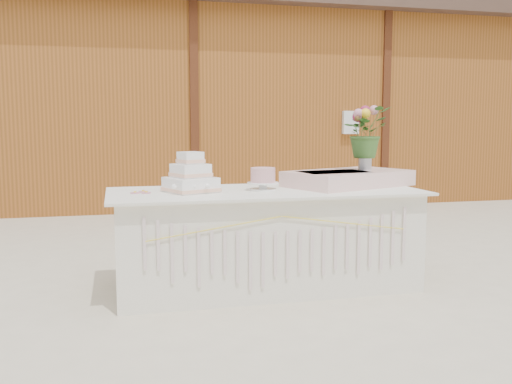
{
  "coord_description": "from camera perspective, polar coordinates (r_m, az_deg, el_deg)",
  "views": [
    {
      "loc": [
        -1.12,
        -4.24,
        1.28
      ],
      "look_at": [
        0.0,
        0.3,
        0.72
      ],
      "focal_mm": 40.0,
      "sensor_mm": 36.0,
      "label": 1
    }
  ],
  "objects": [
    {
      "name": "wedding_cake",
      "position": [
        4.3,
        -6.55,
        1.36
      ],
      "size": [
        0.44,
        0.44,
        0.3
      ],
      "rotation": [
        0.0,
        0.0,
        0.39
      ],
      "color": "white",
      "rests_on": "cake_table"
    },
    {
      "name": "ground",
      "position": [
        4.57,
        0.92,
        -9.45
      ],
      "size": [
        80.0,
        80.0,
        0.0
      ],
      "primitive_type": "plane",
      "color": "beige",
      "rests_on": "ground"
    },
    {
      "name": "satin_runner",
      "position": [
        4.76,
        9.21,
        1.35
      ],
      "size": [
        1.15,
        0.92,
        0.13
      ],
      "primitive_type": "cube",
      "rotation": [
        0.0,
        0.0,
        0.39
      ],
      "color": "beige",
      "rests_on": "cake_table"
    },
    {
      "name": "loose_flowers",
      "position": [
        4.33,
        -11.59,
        0.05
      ],
      "size": [
        0.16,
        0.35,
        0.02
      ],
      "primitive_type": null,
      "rotation": [
        0.0,
        0.0,
        0.05
      ],
      "color": "#CF7E95",
      "rests_on": "cake_table"
    },
    {
      "name": "pink_cake_stand",
      "position": [
        4.4,
        0.7,
        1.45
      ],
      "size": [
        0.24,
        0.24,
        0.17
      ],
      "color": "white",
      "rests_on": "cake_table"
    },
    {
      "name": "bouquet",
      "position": [
        4.83,
        10.92,
        6.48
      ],
      "size": [
        0.49,
        0.46,
        0.43
      ],
      "primitive_type": "imported",
      "rotation": [
        0.0,
        0.0,
        0.45
      ],
      "color": "#376026",
      "rests_on": "flower_vase"
    },
    {
      "name": "flower_vase",
      "position": [
        4.84,
        10.84,
        3.06
      ],
      "size": [
        0.11,
        0.11,
        0.15
      ],
      "primitive_type": "cylinder",
      "color": "silver",
      "rests_on": "satin_runner"
    },
    {
      "name": "cake_table",
      "position": [
        4.47,
        0.94,
        -4.69
      ],
      "size": [
        2.4,
        1.0,
        0.77
      ],
      "color": "white",
      "rests_on": "ground"
    },
    {
      "name": "barn",
      "position": [
        10.3,
        -7.78,
        8.99
      ],
      "size": [
        12.6,
        4.6,
        3.3
      ],
      "color": "brown",
      "rests_on": "ground"
    }
  ]
}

